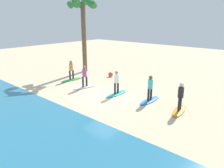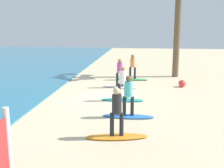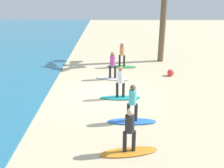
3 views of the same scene
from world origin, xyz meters
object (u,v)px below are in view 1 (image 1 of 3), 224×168
Objects in this scene: beach_ball at (111,74)px; surfer_green at (71,68)px; surfboard_blue at (149,100)px; surfer_teal at (116,80)px; surfer_blue at (150,86)px; surfboard_white at (85,87)px; surfboard_orange at (179,111)px; surfboard_green at (72,80)px; surfer_orange at (181,95)px; surfer_white at (85,75)px; palm_tree at (83,10)px; surfboard_teal at (116,94)px.

surfer_green is at bearing 58.95° from beach_ball.
beach_ball is (-1.85, -3.07, -0.82)m from surfer_green.
surfer_teal is at bearing -79.84° from surfboard_blue.
surfboard_white is at bearing 8.71° from surfer_blue.
beach_ball reaches higher than surfboard_orange.
beach_ball is at bearing -121.05° from surfer_green.
surfer_blue is at bearing 96.64° from surfboard_green.
surfer_blue is at bearing 110.94° from surfboard_white.
surfboard_white is 3.78m from beach_ball.
surfer_orange is at bearing 106.51° from surfboard_white.
surfer_orange is 4.62m from surfer_teal.
surfer_green is at bearing -15.01° from surfer_white.
surfer_orange is at bearing -175.71° from surfer_white.
surfer_white is at bearing 99.17° from beach_ball.
palm_tree is at bearing -106.63° from surfboard_blue.
surfer_blue is 0.78× the size of surfboard_white.
surfer_white is (5.35, 0.82, 0.00)m from surfer_blue.
surfer_teal is (0.00, 0.00, 0.99)m from surfboard_teal.
surfboard_blue is 7.87m from surfer_green.
surfboard_green is 4.88× the size of beach_ball.
beach_ball is (8.11, -3.16, 0.17)m from surfboard_orange.
surfboard_orange is 8.71m from beach_ball.
surfer_white is at bearing 88.19° from surfboard_white.
surfer_teal and surfer_green have the same top height.
surfboard_blue is 5.42m from surfboard_white.
surfer_white is 2.53m from surfer_green.
surfer_green is at bearing -92.97° from surfboard_teal.
surfboard_white is at bearing 80.43° from surfboard_green.
surfboard_green is (7.80, 0.16, -0.99)m from surfer_blue.
surfboard_teal is (4.62, 0.17, -0.99)m from surfer_orange.
surfboard_orange is 1.00× the size of surfboard_teal.
surfer_teal is 2.92m from surfer_white.
surfboard_orange is 0.99m from surfer_orange.
surfer_white is 0.78× the size of surfboard_green.
surfer_green is 6.00m from palm_tree.
surfboard_blue is 1.28× the size of surfer_teal.
surfboard_white is 2.53m from surfboard_green.
surfer_orange is 0.78× the size of surfboard_teal.
surfboard_blue and surfboard_teal have the same top height.
surfer_white is 3.81× the size of beach_ball.
beach_ball is at bearing -158.60° from surfboard_white.
surfboard_orange is 7.60m from surfer_white.
surfer_blue reaches higher than surfboard_blue.
beach_ball is (3.49, -3.34, -0.82)m from surfer_teal.
surfboard_teal is 2.92m from surfboard_white.
surfer_white is at bearing 8.71° from surfer_blue.
surfer_green reaches higher than surfboard_orange.
surfer_teal is at bearing 9.92° from surfer_blue.
surfer_orange is 4.73m from surfboard_teal.
surfboard_teal is at bearing -79.84° from surfboard_blue.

